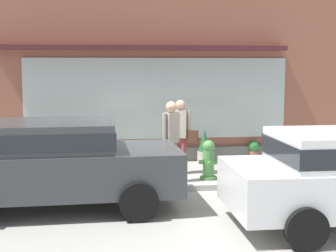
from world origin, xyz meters
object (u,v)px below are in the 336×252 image
at_px(pedestrian_passerby, 171,135).
at_px(potted_plant_window_left, 204,148).
at_px(fire_hydrant, 209,160).
at_px(potted_plant_low_front, 253,149).
at_px(potted_plant_trailing_edge, 104,151).
at_px(parked_car_dark_gray, 54,159).
at_px(pedestrian_with_handbag, 181,131).
at_px(potted_plant_window_center, 54,152).

bearing_deg(pedestrian_passerby, potted_plant_window_left, 26.23).
distance_m(fire_hydrant, potted_plant_low_front, 2.78).
distance_m(potted_plant_window_left, potted_plant_trailing_edge, 2.58).
xyz_separation_m(parked_car_dark_gray, potted_plant_low_front, (4.95, 4.12, -0.63)).
distance_m(pedestrian_with_handbag, potted_plant_window_left, 1.45).
bearing_deg(parked_car_dark_gray, pedestrian_passerby, 36.27).
bearing_deg(fire_hydrant, potted_plant_window_center, 152.45).
bearing_deg(potted_plant_low_front, potted_plant_window_center, -176.39).
bearing_deg(potted_plant_trailing_edge, fire_hydrant, -43.57).
xyz_separation_m(pedestrian_with_handbag, parked_car_dark_gray, (-2.71, -2.59, -0.12)).
height_order(parked_car_dark_gray, potted_plant_window_center, parked_car_dark_gray).
bearing_deg(pedestrian_with_handbag, potted_plant_low_front, 61.94).
height_order(potted_plant_window_center, potted_plant_low_front, potted_plant_window_center).
relative_size(pedestrian_passerby, potted_plant_trailing_edge, 3.06).
bearing_deg(pedestrian_with_handbag, potted_plant_window_center, -174.00).
bearing_deg(potted_plant_window_left, potted_plant_low_front, 17.78).
bearing_deg(pedestrian_passerby, potted_plant_window_center, 110.61).
xyz_separation_m(pedestrian_with_handbag, potted_plant_low_front, (2.24, 1.53, -0.75)).
bearing_deg(fire_hydrant, potted_plant_window_left, 80.54).
distance_m(fire_hydrant, pedestrian_passerby, 1.07).
relative_size(potted_plant_trailing_edge, potted_plant_low_front, 1.13).
distance_m(potted_plant_window_left, potted_plant_window_center, 3.80).
distance_m(pedestrian_with_handbag, pedestrian_passerby, 0.89).
bearing_deg(potted_plant_window_center, pedestrian_passerby, -37.19).
relative_size(potted_plant_window_center, potted_plant_trailing_edge, 1.39).
bearing_deg(parked_car_dark_gray, potted_plant_window_center, 93.66).
relative_size(fire_hydrant, potted_plant_window_left, 0.98).
height_order(pedestrian_passerby, potted_plant_low_front, pedestrian_passerby).
height_order(potted_plant_trailing_edge, potted_plant_low_front, potted_plant_trailing_edge).
bearing_deg(potted_plant_window_left, pedestrian_with_handbag, -126.74).
relative_size(parked_car_dark_gray, potted_plant_window_left, 4.78).
distance_m(pedestrian_passerby, potted_plant_low_front, 3.58).
xyz_separation_m(pedestrian_passerby, potted_plant_trailing_edge, (-1.39, 2.32, -0.72)).
distance_m(potted_plant_window_center, potted_plant_trailing_edge, 1.30).
height_order(potted_plant_window_left, potted_plant_window_center, potted_plant_window_left).
xyz_separation_m(pedestrian_with_handbag, potted_plant_window_center, (-3.01, 1.20, -0.63)).
relative_size(fire_hydrant, parked_car_dark_gray, 0.20).
height_order(potted_plant_window_left, potted_plant_low_front, potted_plant_window_left).
bearing_deg(potted_plant_window_center, parked_car_dark_gray, -85.52).
bearing_deg(potted_plant_low_front, pedestrian_passerby, -138.05).
bearing_deg(fire_hydrant, pedestrian_with_handbag, 128.62).
bearing_deg(parked_car_dark_gray, potted_plant_trailing_edge, 75.94).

